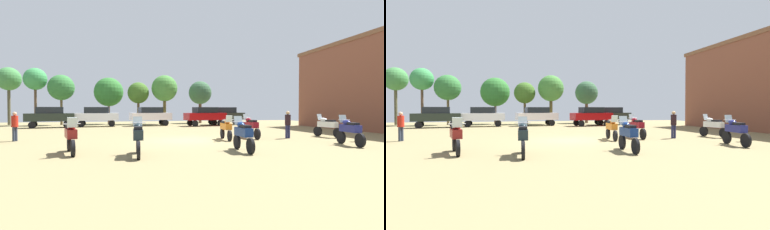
% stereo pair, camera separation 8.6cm
% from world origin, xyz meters
% --- Properties ---
extents(ground_plane, '(44.00, 52.00, 0.02)m').
position_xyz_m(ground_plane, '(0.00, 0.00, 0.01)').
color(ground_plane, olive).
extents(motorcycle_1, '(0.62, 2.08, 1.44)m').
position_xyz_m(motorcycle_1, '(2.39, -0.24, 0.72)').
color(motorcycle_1, black).
rests_on(motorcycle_1, ground).
extents(motorcycle_2, '(0.62, 2.28, 1.48)m').
position_xyz_m(motorcycle_2, '(4.19, 0.33, 0.75)').
color(motorcycle_2, black).
rests_on(motorcycle_2, ground).
extents(motorcycle_3, '(0.62, 2.17, 1.48)m').
position_xyz_m(motorcycle_3, '(1.59, -4.65, 0.75)').
color(motorcycle_3, black).
rests_on(motorcycle_3, ground).
extents(motorcycle_4, '(0.70, 2.16, 1.47)m').
position_xyz_m(motorcycle_4, '(9.23, -0.15, 0.74)').
color(motorcycle_4, black).
rests_on(motorcycle_4, ground).
extents(motorcycle_5, '(0.82, 2.18, 1.48)m').
position_xyz_m(motorcycle_5, '(-5.38, -3.80, 0.75)').
color(motorcycle_5, black).
rests_on(motorcycle_5, ground).
extents(motorcycle_7, '(0.66, 2.14, 1.49)m').
position_xyz_m(motorcycle_7, '(7.50, -3.95, 0.75)').
color(motorcycle_7, black).
rests_on(motorcycle_7, ground).
extents(motorcycle_8, '(0.62, 2.18, 1.49)m').
position_xyz_m(motorcycle_8, '(-2.78, -4.86, 0.75)').
color(motorcycle_8, black).
rests_on(motorcycle_8, ground).
extents(car_1, '(4.39, 2.03, 2.00)m').
position_xyz_m(car_1, '(-6.39, 14.47, 1.19)').
color(car_1, black).
rests_on(car_1, ground).
extents(car_2, '(4.57, 2.61, 2.00)m').
position_xyz_m(car_2, '(-10.62, 13.62, 1.19)').
color(car_2, black).
rests_on(car_2, ground).
extents(car_3, '(4.55, 2.54, 2.00)m').
position_xyz_m(car_3, '(-0.90, 14.65, 1.19)').
color(car_3, black).
rests_on(car_3, ground).
extents(car_4, '(4.40, 2.05, 2.00)m').
position_xyz_m(car_4, '(7.60, 14.96, 1.19)').
color(car_4, black).
rests_on(car_4, ground).
extents(car_5, '(4.54, 2.50, 2.00)m').
position_xyz_m(car_5, '(4.77, 13.14, 1.19)').
color(car_5, black).
rests_on(car_5, ground).
extents(person_1, '(0.44, 0.44, 1.64)m').
position_xyz_m(person_1, '(-9.32, 1.57, 0.97)').
color(person_1, '#2C3445').
rests_on(person_1, ground).
extents(person_2, '(0.34, 0.34, 1.67)m').
position_xyz_m(person_2, '(6.36, -0.28, 0.99)').
color(person_2, '#23254C').
rests_on(person_2, ground).
extents(tree_1, '(2.87, 2.87, 5.68)m').
position_xyz_m(tree_1, '(-10.66, 18.40, 4.23)').
color(tree_1, brown).
rests_on(tree_1, ground).
extents(tree_2, '(2.96, 2.96, 5.40)m').
position_xyz_m(tree_2, '(5.78, 19.35, 3.90)').
color(tree_2, brown).
rests_on(tree_2, ground).
extents(tree_4, '(3.46, 3.46, 5.59)m').
position_xyz_m(tree_4, '(-5.57, 19.41, 3.87)').
color(tree_4, brown).
rests_on(tree_4, ground).
extents(tree_5, '(2.53, 2.53, 5.00)m').
position_xyz_m(tree_5, '(-2.10, 18.29, 3.72)').
color(tree_5, brown).
rests_on(tree_5, ground).
extents(tree_6, '(2.44, 2.44, 6.37)m').
position_xyz_m(tree_6, '(-13.36, 18.49, 5.11)').
color(tree_6, '#4F3A2A').
rests_on(tree_6, ground).
extents(tree_7, '(2.60, 2.60, 6.51)m').
position_xyz_m(tree_7, '(-16.43, 19.61, 5.15)').
color(tree_7, '#4D4832').
rests_on(tree_7, ground).
extents(tree_8, '(3.12, 3.12, 5.86)m').
position_xyz_m(tree_8, '(0.99, 17.85, 4.28)').
color(tree_8, brown).
rests_on(tree_8, ground).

